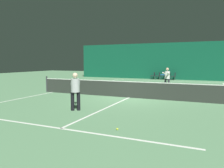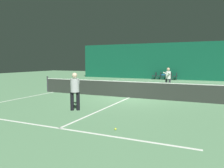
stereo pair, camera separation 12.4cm
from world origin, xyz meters
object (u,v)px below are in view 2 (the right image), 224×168
object	(u,v)px
player_far	(168,77)
courtside_chair_4	(175,76)
player_near	(75,88)
courtside_chair_2	(165,75)
tennis_net	(129,89)
courtside_chair_1	(160,75)
tennis_ball	(115,129)
courtside_chair_0	(155,75)
courtside_chair_3	(170,76)

from	to	relation	value
player_far	courtside_chair_4	bearing A→B (deg)	-165.27
player_near	courtside_chair_2	bearing A→B (deg)	-33.32
tennis_net	courtside_chair_1	xyz separation A→B (m)	(-1.14, 13.61, -0.03)
player_near	courtside_chair_4	world-z (taller)	player_near
player_far	courtside_chair_2	world-z (taller)	player_far
courtside_chair_4	tennis_ball	xyz separation A→B (m)	(1.04, -19.46, -0.45)
tennis_net	courtside_chair_2	distance (m)	13.62
tennis_net	player_far	bearing A→B (deg)	74.32
courtside_chair_1	tennis_ball	xyz separation A→B (m)	(2.80, -19.46, -0.45)
player_near	player_far	distance (m)	9.06
courtside_chair_1	courtside_chair_2	bearing A→B (deg)	90.00
courtside_chair_0	courtside_chair_2	size ratio (longest dim) A/B	1.00
tennis_net	player_far	world-z (taller)	player_far
courtside_chair_3	player_near	bearing A→B (deg)	-3.40
courtside_chair_0	tennis_ball	xyz separation A→B (m)	(3.38, -19.46, -0.45)
courtside_chair_1	tennis_ball	bearing A→B (deg)	8.18
courtside_chair_0	courtside_chair_2	distance (m)	1.17
courtside_chair_3	courtside_chair_4	xyz separation A→B (m)	(0.59, 0.00, 0.00)
courtside_chair_2	tennis_ball	distance (m)	19.59
player_far	courtside_chair_3	size ratio (longest dim) A/B	1.93
player_near	courtside_chair_0	bearing A→B (deg)	-29.51
courtside_chair_0	courtside_chair_3	world-z (taller)	same
player_far	courtside_chair_2	distance (m)	9.08
courtside_chair_2	courtside_chair_0	bearing A→B (deg)	-90.00
courtside_chair_3	tennis_ball	world-z (taller)	courtside_chair_3
player_near	tennis_ball	size ratio (longest dim) A/B	24.28
courtside_chair_1	tennis_ball	world-z (taller)	courtside_chair_1
tennis_net	courtside_chair_4	size ratio (longest dim) A/B	14.29
courtside_chair_2	tennis_ball	bearing A→B (deg)	6.49
player_far	courtside_chair_3	bearing A→B (deg)	-161.53
courtside_chair_2	courtside_chair_4	size ratio (longest dim) A/B	1.00
player_far	courtside_chair_2	bearing A→B (deg)	-157.86
tennis_net	courtside_chair_4	xyz separation A→B (m)	(0.62, 13.61, -0.03)
courtside_chair_1	player_near	bearing A→B (deg)	0.41
courtside_chair_0	tennis_ball	size ratio (longest dim) A/B	12.73
courtside_chair_4	player_far	bearing A→B (deg)	4.57
courtside_chair_1	courtside_chair_4	size ratio (longest dim) A/B	1.00
courtside_chair_2	courtside_chair_4	distance (m)	1.17
player_near	courtside_chair_3	size ratio (longest dim) A/B	1.91
courtside_chair_0	courtside_chair_3	xyz separation A→B (m)	(1.76, 0.00, 0.00)
player_near	courtside_chair_4	distance (m)	17.71
player_far	courtside_chair_0	distance (m)	9.39
courtside_chair_4	tennis_ball	distance (m)	19.49
courtside_chair_0	courtside_chair_4	distance (m)	2.35
tennis_net	tennis_ball	world-z (taller)	tennis_net
player_far	courtside_chair_1	bearing A→B (deg)	-154.29
tennis_ball	tennis_net	bearing A→B (deg)	105.84
courtside_chair_0	player_far	bearing A→B (deg)	19.00
player_near	courtside_chair_1	world-z (taller)	player_near
courtside_chair_0	courtside_chair_1	xyz separation A→B (m)	(0.59, 0.00, 0.00)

